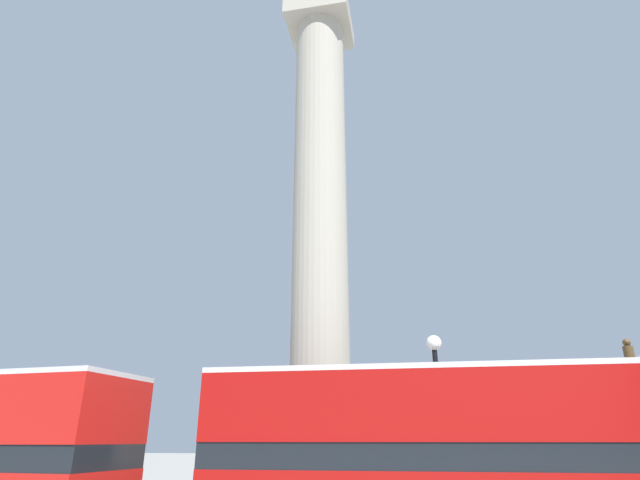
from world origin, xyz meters
TOP-DOWN VIEW (x-y plane):
  - monument_column at (0.00, 0.00)m, footprint 6.20×6.20m
  - bus_a at (3.96, -5.37)m, footprint 10.98×2.99m
  - street_lamp at (3.92, -3.49)m, footprint 0.42×0.42m

SIDE VIEW (x-z plane):
  - bus_a at x=3.96m, z-range 0.23..4.52m
  - street_lamp at x=3.92m, z-range 0.35..5.82m
  - monument_column at x=0.00m, z-range -3.63..19.20m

